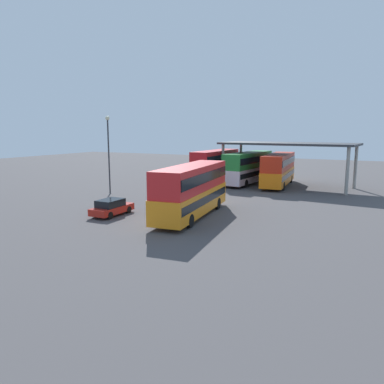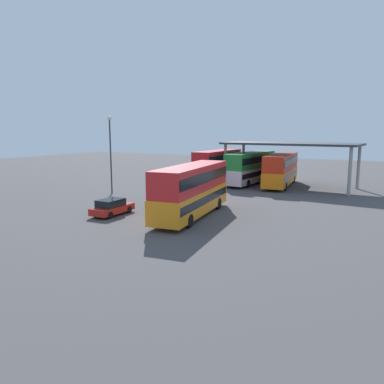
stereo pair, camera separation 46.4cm
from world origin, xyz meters
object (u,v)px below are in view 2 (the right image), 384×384
at_px(double_decker_far_right, 281,168).
at_px(double_decker_near_canopy, 218,165).
at_px(double_decker_main, 192,189).
at_px(parked_hatchback, 112,207).
at_px(double_decker_mid_row, 251,167).
at_px(lamppost_tall, 110,146).

bearing_deg(double_decker_far_right, double_decker_near_canopy, 95.67).
bearing_deg(double_decker_main, parked_hatchback, 107.88).
height_order(parked_hatchback, double_decker_mid_row, double_decker_mid_row).
bearing_deg(double_decker_far_right, lamppost_tall, 129.12).
xyz_separation_m(parked_hatchback, double_decker_far_right, (8.10, 22.64, 1.53)).
height_order(double_decker_near_canopy, double_decker_mid_row, double_decker_near_canopy).
bearing_deg(double_decker_near_canopy, double_decker_mid_row, -66.92).
xyz_separation_m(double_decker_far_right, lamppost_tall, (-14.99, -14.40, 3.04)).
xyz_separation_m(double_decker_main, lamppost_tall, (-12.94, 5.52, 2.97)).
distance_m(double_decker_main, double_decker_far_right, 20.02).
height_order(double_decker_main, double_decker_mid_row, double_decker_main).
distance_m(parked_hatchback, double_decker_near_canopy, 21.25).
distance_m(parked_hatchback, double_decker_mid_row, 23.18).
relative_size(double_decker_near_canopy, lamppost_tall, 1.24).
xyz_separation_m(double_decker_main, parked_hatchback, (-6.04, -2.72, -1.61)).
bearing_deg(lamppost_tall, double_decker_main, -23.10).
relative_size(double_decker_main, lamppost_tall, 1.35).
distance_m(double_decker_far_right, lamppost_tall, 21.01).
bearing_deg(double_decker_mid_row, double_decker_far_right, -87.09).
distance_m(double_decker_near_canopy, double_decker_mid_row, 4.26).
bearing_deg(lamppost_tall, double_decker_mid_row, 52.84).
bearing_deg(double_decker_far_right, parked_hatchback, 155.60).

